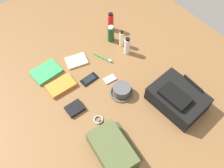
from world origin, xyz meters
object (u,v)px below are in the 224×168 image
at_px(backpack, 177,98).
at_px(shampoo_bottle, 111,34).
at_px(paperback_novel, 46,72).
at_px(notepad, 76,61).
at_px(toiletry_pouch, 113,149).
at_px(media_player, 110,79).
at_px(bucket_hat, 122,91).
at_px(travel_guidebook, 61,86).
at_px(wristwatch, 99,120).
at_px(wallet, 75,108).
at_px(lotion_bottle, 122,39).
at_px(cell_phone, 89,79).
at_px(toothpaste_tube, 127,46).
at_px(sunscreen_spray, 111,22).
at_px(toothbrush, 104,58).

relative_size(backpack, shampoo_bottle, 2.58).
height_order(paperback_novel, notepad, paperback_novel).
distance_m(toiletry_pouch, media_player, 0.52).
xyz_separation_m(bucket_hat, travel_guidebook, (-0.29, -0.30, -0.02)).
bearing_deg(wristwatch, wallet, -154.50).
xyz_separation_m(backpack, media_player, (-0.42, -0.23, -0.06)).
height_order(travel_guidebook, wristwatch, travel_guidebook).
xyz_separation_m(lotion_bottle, cell_phone, (0.13, -0.39, -0.06)).
bearing_deg(toothpaste_tube, sunscreen_spray, 168.80).
xyz_separation_m(shampoo_bottle, media_player, (0.30, -0.24, -0.06)).
bearing_deg(sunscreen_spray, shampoo_bottle, -36.25).
relative_size(paperback_novel, travel_guidebook, 1.10).
distance_m(wallet, notepad, 0.40).
xyz_separation_m(toothpaste_tube, travel_guidebook, (-0.03, -0.56, -0.06)).
height_order(wristwatch, notepad, notepad).
height_order(toothpaste_tube, media_player, toothpaste_tube).
distance_m(backpack, cell_phone, 0.61).
bearing_deg(cell_phone, shampoo_bottle, 121.38).
height_order(toiletry_pouch, toothbrush, toiletry_pouch).
bearing_deg(cell_phone, lotion_bottle, 108.01).
distance_m(toothpaste_tube, media_player, 0.29).
bearing_deg(toothpaste_tube, shampoo_bottle, -174.27).
xyz_separation_m(bucket_hat, toothbrush, (-0.32, 0.08, -0.02)).
bearing_deg(cell_phone, bucket_hat, 26.50).
height_order(lotion_bottle, paperback_novel, lotion_bottle).
xyz_separation_m(backpack, travel_guidebook, (-0.57, -0.53, -0.05)).
distance_m(wristwatch, notepad, 0.51).
height_order(media_player, wallet, wallet).
bearing_deg(shampoo_bottle, sunscreen_spray, 143.75).
relative_size(lotion_bottle, notepad, 0.93).
bearing_deg(lotion_bottle, toiletry_pouch, -41.97).
bearing_deg(shampoo_bottle, paperback_novel, -92.19).
height_order(sunscreen_spray, shampoo_bottle, sunscreen_spray).
bearing_deg(notepad, cell_phone, 8.57).
relative_size(toiletry_pouch, sunscreen_spray, 1.94).
height_order(cell_phone, toothbrush, toothbrush).
xyz_separation_m(shampoo_bottle, notepad, (0.02, -0.34, -0.06)).
distance_m(backpack, toothpaste_tube, 0.54).
distance_m(sunscreen_spray, wristwatch, 0.83).
relative_size(shampoo_bottle, toothbrush, 0.90).
height_order(toiletry_pouch, paperback_novel, toiletry_pouch).
xyz_separation_m(shampoo_bottle, toothbrush, (0.12, -0.16, -0.06)).
bearing_deg(shampoo_bottle, travel_guidebook, -74.72).
distance_m(bucket_hat, shampoo_bottle, 0.50).
distance_m(lotion_bottle, media_player, 0.35).
bearing_deg(notepad, paperback_novel, -86.59).
bearing_deg(lotion_bottle, paperback_novel, -100.49).
bearing_deg(notepad, wallet, -20.14).
relative_size(toiletry_pouch, paperback_novel, 1.50).
relative_size(bucket_hat, wristwatch, 2.26).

